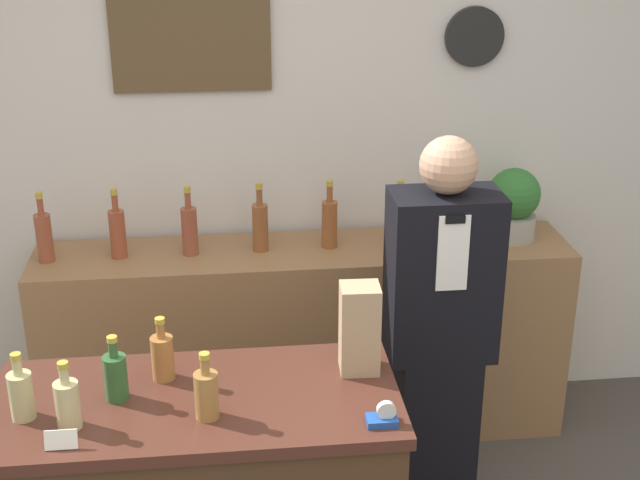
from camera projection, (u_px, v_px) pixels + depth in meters
The scene contains 19 objects.
back_wall at pixel (262, 134), 3.96m from camera, with size 5.20×0.09×2.70m.
back_shelf at pixel (305, 341), 4.06m from camera, with size 2.35×0.44×0.91m.
shopkeeper at pixel (439, 339), 3.38m from camera, with size 0.40×0.25×1.59m.
potted_plant at pixel (513, 203), 3.95m from camera, with size 0.23×0.23×0.32m.
paper_bag at pixel (360, 329), 2.80m from camera, with size 0.13×0.11×0.30m.
tape_dispenser at pixel (383, 417), 2.57m from camera, with size 0.09×0.06×0.07m.
price_card_left at pixel (61, 440), 2.46m from camera, with size 0.09×0.02×0.06m.
counter_bottle_0 at pixel (21, 394), 2.58m from camera, with size 0.07×0.07×0.21m.
counter_bottle_1 at pixel (67, 403), 2.53m from camera, with size 0.07×0.07×0.21m.
counter_bottle_2 at pixel (116, 376), 2.67m from camera, with size 0.07×0.07×0.21m.
counter_bottle_3 at pixel (162, 356), 2.78m from camera, with size 0.07×0.07×0.21m.
counter_bottle_4 at pixel (206, 393), 2.58m from camera, with size 0.07×0.07×0.21m.
shelf_bottle_0 at pixel (44, 236), 3.72m from camera, with size 0.07×0.07×0.31m.
shelf_bottle_1 at pixel (118, 232), 3.77m from camera, with size 0.07×0.07×0.31m.
shelf_bottle_2 at pixel (189, 229), 3.80m from camera, with size 0.07×0.07×0.31m.
shelf_bottle_3 at pixel (260, 226), 3.83m from camera, with size 0.07×0.07×0.31m.
shelf_bottle_4 at pixel (329, 222), 3.87m from camera, with size 0.07×0.07×0.31m.
shelf_bottle_5 at pixel (399, 223), 3.87m from camera, with size 0.07×0.07×0.31m.
shelf_bottle_6 at pixel (466, 218), 3.91m from camera, with size 0.07×0.07×0.31m.
Camera 1 is at (-0.17, -1.84, 2.42)m, focal length 50.00 mm.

